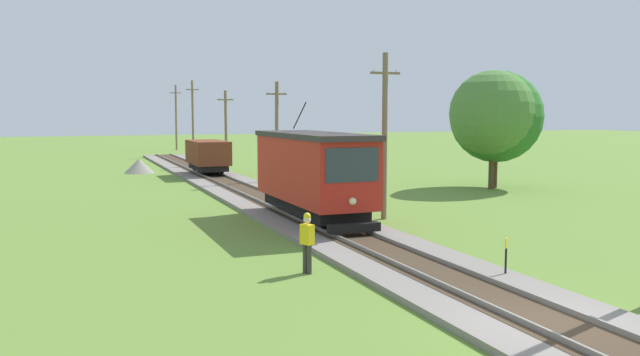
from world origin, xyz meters
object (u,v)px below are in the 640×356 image
object	(u,v)px
tree_left_near	(493,114)
red_tram	(313,171)
utility_pole_horizon	(176,117)
freight_car	(208,155)
utility_pole_distant	(193,117)
utility_pole_near_tram	(385,135)
tree_right_near	(496,117)
utility_pole_mid	(277,131)
trackside_signal_marker	(506,256)
gravel_pile	(139,166)
utility_pole_far	(226,128)
track_worker	(307,240)

from	to	relation	value
tree_left_near	red_tram	bearing A→B (deg)	-152.93
utility_pole_horizon	freight_car	bearing A→B (deg)	-95.30
utility_pole_distant	utility_pole_near_tram	bearing A→B (deg)	-90.00
utility_pole_distant	tree_right_near	world-z (taller)	utility_pole_distant
freight_car	utility_pole_near_tram	size ratio (longest dim) A/B	0.72
utility_pole_mid	tree_right_near	size ratio (longest dim) A/B	0.92
utility_pole_distant	trackside_signal_marker	xyz separation A→B (m)	(-1.58, -56.04, -3.53)
trackside_signal_marker	tree_right_near	bearing A→B (deg)	53.97
utility_pole_mid	gravel_pile	xyz separation A→B (m)	(-7.74, 10.94, -2.88)
utility_pole_near_tram	gravel_pile	distance (m)	27.65
utility_pole_near_tram	utility_pole_horizon	world-z (taller)	utility_pole_horizon
red_tram	utility_pole_far	world-z (taller)	utility_pole_far
red_tram	utility_pole_near_tram	xyz separation A→B (m)	(3.28, -0.15, 1.51)
utility_pole_horizon	tree_left_near	distance (m)	50.87
utility_pole_distant	tree_left_near	xyz separation A→B (m)	(11.25, -38.02, 0.41)
trackside_signal_marker	track_worker	bearing A→B (deg)	151.39
red_tram	track_worker	bearing A→B (deg)	-112.01
gravel_pile	red_tram	bearing A→B (deg)	-80.35
track_worker	red_tram	bearing A→B (deg)	43.80
utility_pole_far	utility_pole_distant	distance (m)	15.70
freight_car	tree_left_near	distance (m)	20.55
utility_pole_far	gravel_pile	distance (m)	8.97
red_tram	tree_left_near	size ratio (longest dim) A/B	1.18
utility_pole_far	tree_left_near	distance (m)	25.04
utility_pole_mid	utility_pole_horizon	world-z (taller)	utility_pole_horizon
utility_pole_near_tram	track_worker	xyz separation A→B (m)	(-6.48, -7.77, -2.72)
red_tram	tree_right_near	bearing A→B (deg)	27.53
freight_car	gravel_pile	size ratio (longest dim) A/B	2.26
utility_pole_distant	tree_left_near	world-z (taller)	utility_pole_distant
utility_pole_mid	tree_left_near	xyz separation A→B (m)	(11.25, -7.85, 1.17)
gravel_pile	utility_pole_mid	bearing A→B (deg)	-54.72
red_tram	freight_car	bearing A→B (deg)	90.01
track_worker	trackside_signal_marker	bearing A→B (deg)	-52.81
utility_pole_distant	utility_pole_far	bearing A→B (deg)	-90.00
freight_car	utility_pole_near_tram	distance (m)	22.12
freight_car	trackside_signal_marker	bearing A→B (deg)	-86.97
utility_pole_mid	track_worker	world-z (taller)	utility_pole_mid
freight_car	gravel_pile	world-z (taller)	freight_car
freight_car	tree_right_near	world-z (taller)	tree_right_near
utility_pole_near_tram	tree_right_near	distance (m)	14.35
trackside_signal_marker	red_tram	bearing A→B (deg)	99.12
freight_car	track_worker	xyz separation A→B (m)	(-3.20, -29.55, -0.57)
utility_pole_distant	track_worker	size ratio (longest dim) A/B	4.59
red_tram	utility_pole_near_tram	world-z (taller)	utility_pole_near_tram
trackside_signal_marker	tree_right_near	world-z (taller)	tree_right_near
utility_pole_mid	trackside_signal_marker	xyz separation A→B (m)	(-1.58, -25.86, -2.77)
trackside_signal_marker	gravel_pile	size ratio (longest dim) A/B	0.51
tree_right_near	tree_left_near	bearing A→B (deg)	-142.65
freight_car	tree_left_near	world-z (taller)	tree_left_near
red_tram	tree_left_near	distance (m)	16.50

